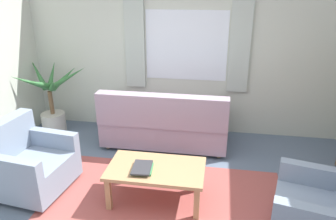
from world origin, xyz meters
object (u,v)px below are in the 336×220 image
(couch, at_px, (165,124))
(armchair_left, at_px, (28,163))
(coffee_table, at_px, (156,172))
(armchair_right, at_px, (325,213))
(potted_plant, at_px, (52,104))
(book_stack_on_table, at_px, (142,168))

(couch, height_order, armchair_left, couch)
(couch, height_order, coffee_table, couch)
(armchair_left, bearing_deg, armchair_right, -89.21)
(armchair_right, height_order, coffee_table, armchair_right)
(armchair_left, bearing_deg, coffee_table, -81.63)
(couch, xyz_separation_m, armchair_right, (1.86, -1.74, -0.01))
(couch, distance_m, armchair_left, 1.99)
(couch, distance_m, potted_plant, 1.95)
(armchair_right, bearing_deg, coffee_table, -89.86)
(armchair_left, relative_size, potted_plant, 0.76)
(potted_plant, bearing_deg, book_stack_on_table, -39.48)
(book_stack_on_table, distance_m, potted_plant, 2.50)
(couch, bearing_deg, armchair_left, 43.95)
(book_stack_on_table, bearing_deg, armchair_left, 178.24)
(armchair_left, height_order, coffee_table, armchair_left)
(armchair_left, bearing_deg, potted_plant, 25.09)
(potted_plant, bearing_deg, armchair_right, -26.76)
(armchair_left, relative_size, armchair_right, 0.93)
(book_stack_on_table, xyz_separation_m, potted_plant, (-1.93, 1.59, 0.05))
(couch, xyz_separation_m, armchair_left, (-1.43, -1.38, -0.01))
(coffee_table, relative_size, potted_plant, 0.90)
(couch, distance_m, armchair_right, 2.55)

